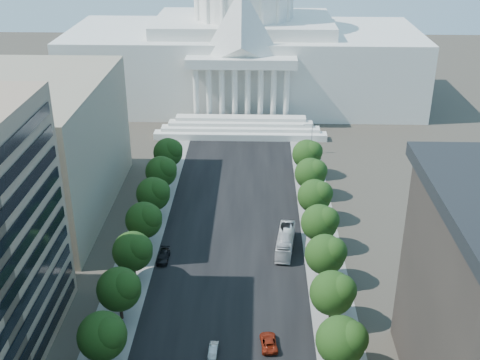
# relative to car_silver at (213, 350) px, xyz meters

# --- Properties ---
(road_asphalt) EXTENTS (30.00, 260.00, 0.01)m
(road_asphalt) POSITION_rel_car_silver_xyz_m (1.50, 38.40, -0.65)
(road_asphalt) COLOR black
(road_asphalt) RESTS_ON ground
(sidewalk_left) EXTENTS (8.00, 260.00, 0.02)m
(sidewalk_left) POSITION_rel_car_silver_xyz_m (-17.50, 38.40, -0.65)
(sidewalk_left) COLOR gray
(sidewalk_left) RESTS_ON ground
(sidewalk_right) EXTENTS (8.00, 260.00, 0.02)m
(sidewalk_right) POSITION_rel_car_silver_xyz_m (20.50, 38.40, -0.65)
(sidewalk_right) COLOR gray
(sidewalk_right) RESTS_ON ground
(capitol) EXTENTS (120.00, 56.00, 73.00)m
(capitol) POSITION_rel_car_silver_xyz_m (1.50, 133.29, 19.36)
(capitol) COLOR white
(capitol) RESTS_ON ground
(office_block_left_far) EXTENTS (38.00, 52.00, 30.00)m
(office_block_left_far) POSITION_rel_car_silver_xyz_m (-46.50, 48.40, 14.35)
(office_block_left_far) COLOR gray
(office_block_left_far) RESTS_ON ground
(tree_l_d) EXTENTS (7.79, 7.60, 9.97)m
(tree_l_d) POSITION_rel_car_silver_xyz_m (-16.16, -3.79, 5.80)
(tree_l_d) COLOR #33261C
(tree_l_d) RESTS_ON ground
(tree_l_e) EXTENTS (7.79, 7.60, 9.97)m
(tree_l_e) POSITION_rel_car_silver_xyz_m (-16.16, 8.21, 5.80)
(tree_l_e) COLOR #33261C
(tree_l_e) RESTS_ON ground
(tree_l_f) EXTENTS (7.79, 7.60, 9.97)m
(tree_l_f) POSITION_rel_car_silver_xyz_m (-16.16, 20.21, 5.80)
(tree_l_f) COLOR #33261C
(tree_l_f) RESTS_ON ground
(tree_l_g) EXTENTS (7.79, 7.60, 9.97)m
(tree_l_g) POSITION_rel_car_silver_xyz_m (-16.16, 32.21, 5.80)
(tree_l_g) COLOR #33261C
(tree_l_g) RESTS_ON ground
(tree_l_h) EXTENTS (7.79, 7.60, 9.97)m
(tree_l_h) POSITION_rel_car_silver_xyz_m (-16.16, 44.21, 5.80)
(tree_l_h) COLOR #33261C
(tree_l_h) RESTS_ON ground
(tree_l_i) EXTENTS (7.79, 7.60, 9.97)m
(tree_l_i) POSITION_rel_car_silver_xyz_m (-16.16, 56.21, 5.80)
(tree_l_i) COLOR #33261C
(tree_l_i) RESTS_ON ground
(tree_l_j) EXTENTS (7.79, 7.60, 9.97)m
(tree_l_j) POSITION_rel_car_silver_xyz_m (-16.16, 68.21, 5.80)
(tree_l_j) COLOR #33261C
(tree_l_j) RESTS_ON ground
(tree_r_d) EXTENTS (7.79, 7.60, 9.97)m
(tree_r_d) POSITION_rel_car_silver_xyz_m (19.84, -3.79, 5.80)
(tree_r_d) COLOR #33261C
(tree_r_d) RESTS_ON ground
(tree_r_e) EXTENTS (7.79, 7.60, 9.97)m
(tree_r_e) POSITION_rel_car_silver_xyz_m (19.84, 8.21, 5.80)
(tree_r_e) COLOR #33261C
(tree_r_e) RESTS_ON ground
(tree_r_f) EXTENTS (7.79, 7.60, 9.97)m
(tree_r_f) POSITION_rel_car_silver_xyz_m (19.84, 20.21, 5.80)
(tree_r_f) COLOR #33261C
(tree_r_f) RESTS_ON ground
(tree_r_g) EXTENTS (7.79, 7.60, 9.97)m
(tree_r_g) POSITION_rel_car_silver_xyz_m (19.84, 32.21, 5.80)
(tree_r_g) COLOR #33261C
(tree_r_g) RESTS_ON ground
(tree_r_h) EXTENTS (7.79, 7.60, 9.97)m
(tree_r_h) POSITION_rel_car_silver_xyz_m (19.84, 44.21, 5.80)
(tree_r_h) COLOR #33261C
(tree_r_h) RESTS_ON ground
(tree_r_i) EXTENTS (7.79, 7.60, 9.97)m
(tree_r_i) POSITION_rel_car_silver_xyz_m (19.84, 56.21, 5.80)
(tree_r_i) COLOR #33261C
(tree_r_i) RESTS_ON ground
(tree_r_j) EXTENTS (7.79, 7.60, 9.97)m
(tree_r_j) POSITION_rel_car_silver_xyz_m (19.84, 68.21, 5.80)
(tree_r_j) COLOR #33261C
(tree_r_j) RESTS_ON ground
(streetlight_c) EXTENTS (2.61, 0.44, 9.00)m
(streetlight_c) POSITION_rel_car_silver_xyz_m (21.40, 8.40, 5.17)
(streetlight_c) COLOR gray
(streetlight_c) RESTS_ON ground
(streetlight_d) EXTENTS (2.61, 0.44, 9.00)m
(streetlight_d) POSITION_rel_car_silver_xyz_m (21.40, 33.40, 5.17)
(streetlight_d) COLOR gray
(streetlight_d) RESTS_ON ground
(streetlight_e) EXTENTS (2.61, 0.44, 9.00)m
(streetlight_e) POSITION_rel_car_silver_xyz_m (21.40, 58.40, 5.17)
(streetlight_e) COLOR gray
(streetlight_e) RESTS_ON ground
(streetlight_f) EXTENTS (2.61, 0.44, 9.00)m
(streetlight_f) POSITION_rel_car_silver_xyz_m (21.40, 83.40, 5.17)
(streetlight_f) COLOR gray
(streetlight_f) RESTS_ON ground
(car_silver) EXTENTS (1.60, 4.03, 1.31)m
(car_silver) POSITION_rel_car_silver_xyz_m (0.00, 0.00, 0.00)
(car_silver) COLOR #B9BDC1
(car_silver) RESTS_ON ground
(car_red) EXTENTS (3.10, 5.78, 1.54)m
(car_red) POSITION_rel_car_silver_xyz_m (8.89, 2.08, 0.12)
(car_red) COLOR maroon
(car_red) RESTS_ON ground
(car_dark_b) EXTENTS (2.36, 5.70, 1.65)m
(car_dark_b) POSITION_rel_car_silver_xyz_m (-12.00, 27.06, 0.17)
(car_dark_b) COLOR black
(car_dark_b) RESTS_ON ground
(city_bus) EXTENTS (4.68, 13.49, 3.68)m
(city_bus) POSITION_rel_car_silver_xyz_m (12.72, 32.01, 1.19)
(city_bus) COLOR silver
(city_bus) RESTS_ON ground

